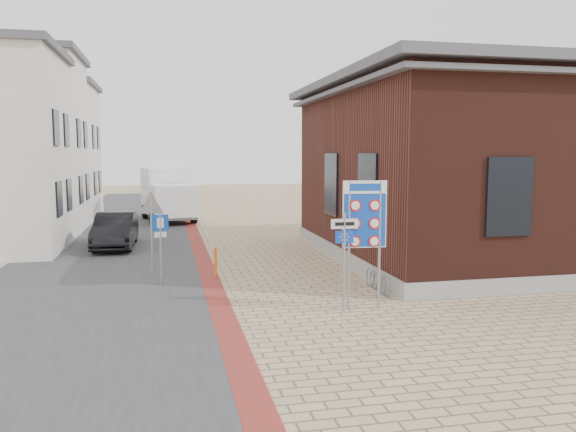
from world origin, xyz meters
name	(u,v)px	position (x,y,z in m)	size (l,w,h in m)	color
ground	(308,318)	(0.00, 0.00, 0.00)	(120.00, 120.00, 0.00)	tan
road_strip	(121,237)	(-5.50, 15.00, 0.01)	(7.00, 60.00, 0.02)	#38383A
curb_strip	(200,251)	(-2.00, 10.00, 0.01)	(0.60, 40.00, 0.02)	maroon
brick_building	(486,167)	(8.99, 7.00, 3.49)	(13.00, 13.00, 6.80)	gray
townhouse_mid	(9,142)	(-10.99, 18.00, 4.57)	(7.40, 6.40, 9.10)	silver
townhouse_far	(36,151)	(-10.99, 24.00, 4.17)	(7.40, 6.40, 8.30)	silver
bike_rack	(378,282)	(2.65, 2.20, 0.26)	(0.08, 1.80, 0.60)	slate
sedan	(115,230)	(-5.45, 11.81, 0.74)	(1.57, 4.50, 1.48)	black
box_truck	(167,194)	(-3.23, 21.16, 1.62)	(3.28, 6.28, 3.13)	slate
border_sign	(365,216)	(1.60, 0.50, 2.41)	(1.13, 0.14, 3.32)	gray
essen_sign	(344,247)	(1.00, 0.30, 1.69)	(0.68, 0.07, 2.54)	gray
parking_sign	(161,237)	(-3.50, 4.26, 1.51)	(0.49, 0.13, 2.24)	gray
yield_sign	(151,213)	(-3.80, 6.00, 2.06)	(0.93, 0.33, 2.69)	gray
bollard	(216,263)	(-1.80, 5.00, 0.49)	(0.09, 0.09, 0.99)	orange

